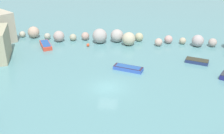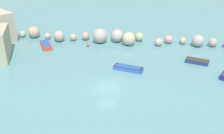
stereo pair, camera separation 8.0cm
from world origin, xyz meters
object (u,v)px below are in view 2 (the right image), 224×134
Objects in this scene: channel_buoy at (88,45)px; moored_boat_4 at (128,68)px; moored_boat_2 at (197,61)px; moored_boat_5 at (46,45)px.

moored_boat_4 reaches higher than channel_buoy.
moored_boat_2 is at bearing -14.68° from channel_buoy.
moored_boat_2 is 0.83× the size of moored_boat_5.
moored_boat_5 is (-25.97, 3.65, 0.06)m from moored_boat_2.
moored_boat_2 is at bearing -143.19° from moored_boat_4.
moored_boat_5 is at bearing 9.09° from moored_boat_2.
moored_boat_5 reaches higher than channel_buoy.
channel_buoy is 0.15× the size of moored_boat_2.
moored_boat_5 reaches higher than moored_boat_4.
moored_boat_5 reaches higher than moored_boat_2.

